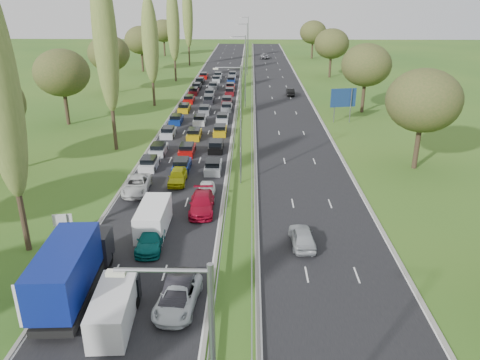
{
  "coord_description": "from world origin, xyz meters",
  "views": [
    {
      "loc": [
        5.48,
        -2.06,
        18.28
      ],
      "look_at": [
        4.49,
        40.08,
        1.5
      ],
      "focal_mm": 35.0,
      "sensor_mm": 36.0,
      "label": 1
    }
  ],
  "objects_px": {
    "info_sign": "(63,223)",
    "direction_sign": "(343,99)",
    "blue_lorry": "(72,269)",
    "white_van_front": "(115,307)",
    "near_car_2": "(137,185)",
    "white_van_rear": "(154,217)"
  },
  "relations": [
    {
      "from": "near_car_2",
      "to": "white_van_front",
      "type": "xyz_separation_m",
      "value": [
        3.27,
        -19.8,
        0.35
      ]
    },
    {
      "from": "near_car_2",
      "to": "white_van_front",
      "type": "distance_m",
      "value": 20.07
    },
    {
      "from": "white_van_rear",
      "to": "white_van_front",
      "type": "bearing_deg",
      "value": -90.35
    },
    {
      "from": "blue_lorry",
      "to": "white_van_front",
      "type": "distance_m",
      "value": 4.28
    },
    {
      "from": "info_sign",
      "to": "direction_sign",
      "type": "xyz_separation_m",
      "value": [
        28.8,
        37.26,
        2.2
      ]
    },
    {
      "from": "white_van_front",
      "to": "white_van_rear",
      "type": "height_order",
      "value": "white_van_rear"
    },
    {
      "from": "near_car_2",
      "to": "info_sign",
      "type": "relative_size",
      "value": 2.52
    },
    {
      "from": "info_sign",
      "to": "direction_sign",
      "type": "distance_m",
      "value": 47.15
    },
    {
      "from": "near_car_2",
      "to": "white_van_rear",
      "type": "relative_size",
      "value": 0.94
    },
    {
      "from": "white_van_front",
      "to": "white_van_rear",
      "type": "distance_m",
      "value": 11.96
    },
    {
      "from": "white_van_front",
      "to": "info_sign",
      "type": "xyz_separation_m",
      "value": [
        -6.94,
        10.29,
        0.26
      ]
    },
    {
      "from": "blue_lorry",
      "to": "info_sign",
      "type": "height_order",
      "value": "blue_lorry"
    },
    {
      "from": "white_van_front",
      "to": "direction_sign",
      "type": "distance_m",
      "value": 52.39
    },
    {
      "from": "white_van_front",
      "to": "direction_sign",
      "type": "height_order",
      "value": "direction_sign"
    },
    {
      "from": "direction_sign",
      "to": "white_van_front",
      "type": "bearing_deg",
      "value": -114.69
    },
    {
      "from": "near_car_2",
      "to": "blue_lorry",
      "type": "height_order",
      "value": "blue_lorry"
    },
    {
      "from": "near_car_2",
      "to": "white_van_rear",
      "type": "bearing_deg",
      "value": -71.46
    },
    {
      "from": "info_sign",
      "to": "near_car_2",
      "type": "bearing_deg",
      "value": 68.93
    },
    {
      "from": "white_van_rear",
      "to": "info_sign",
      "type": "bearing_deg",
      "value": -166.72
    },
    {
      "from": "blue_lorry",
      "to": "white_van_front",
      "type": "relative_size",
      "value": 1.78
    },
    {
      "from": "white_van_front",
      "to": "near_car_2",
      "type": "bearing_deg",
      "value": 95.69
    },
    {
      "from": "blue_lorry",
      "to": "info_sign",
      "type": "bearing_deg",
      "value": 111.77
    }
  ]
}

